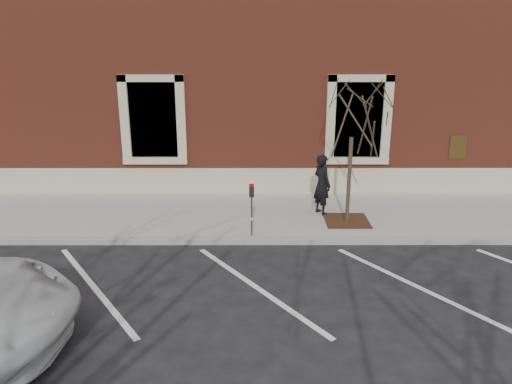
{
  "coord_description": "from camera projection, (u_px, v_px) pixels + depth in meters",
  "views": [
    {
      "loc": [
        -0.02,
        -11.02,
        4.72
      ],
      "look_at": [
        0.0,
        0.6,
        1.1
      ],
      "focal_mm": 35.0,
      "sensor_mm": 36.0,
      "label": 1
    }
  ],
  "objects": [
    {
      "name": "parking_stripes",
      "position": [
        256.0,
        287.0,
        9.83
      ],
      "size": [
        28.0,
        4.4,
        0.01
      ],
      "primitive_type": null,
      "color": "silver",
      "rests_on": "ground"
    },
    {
      "name": "tree_grate",
      "position": [
        347.0,
        221.0,
        12.93
      ],
      "size": [
        1.12,
        1.12,
        0.03
      ],
      "primitive_type": "cube",
      "color": "#462816",
      "rests_on": "sidewalk_near"
    },
    {
      "name": "man",
      "position": [
        322.0,
        184.0,
        13.28
      ],
      "size": [
        0.65,
        0.71,
        1.63
      ],
      "primitive_type": "imported",
      "rotation": [
        0.0,
        0.0,
        2.14
      ],
      "color": "black",
      "rests_on": "sidewalk_near"
    },
    {
      "name": "parking_meter",
      "position": [
        252.0,
        200.0,
        11.73
      ],
      "size": [
        0.12,
        0.09,
        1.29
      ],
      "rotation": [
        0.0,
        0.0,
        -0.32
      ],
      "color": "#595B60",
      "rests_on": "sidewalk_near"
    },
    {
      "name": "sapling",
      "position": [
        353.0,
        113.0,
        12.1
      ],
      "size": [
        2.41,
        2.41,
        4.01
      ],
      "color": "#3E3526",
      "rests_on": "sidewalk_near"
    },
    {
      "name": "ground",
      "position": [
        256.0,
        243.0,
        11.93
      ],
      "size": [
        120.0,
        120.0,
        0.0
      ],
      "primitive_type": "plane",
      "color": "#28282B",
      "rests_on": "ground"
    },
    {
      "name": "sidewalk_near",
      "position": [
        256.0,
        215.0,
        13.58
      ],
      "size": [
        40.0,
        3.5,
        0.15
      ],
      "primitive_type": "cube",
      "color": "#B9B7AE",
      "rests_on": "ground"
    },
    {
      "name": "curb_near",
      "position": [
        256.0,
        241.0,
        11.86
      ],
      "size": [
        40.0,
        0.12,
        0.15
      ],
      "primitive_type": "cube",
      "color": "#9E9E99",
      "rests_on": "ground"
    },
    {
      "name": "building_civic",
      "position": [
        256.0,
        58.0,
        18.13
      ],
      "size": [
        40.0,
        8.62,
        8.0
      ],
      "color": "brown",
      "rests_on": "ground"
    }
  ]
}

